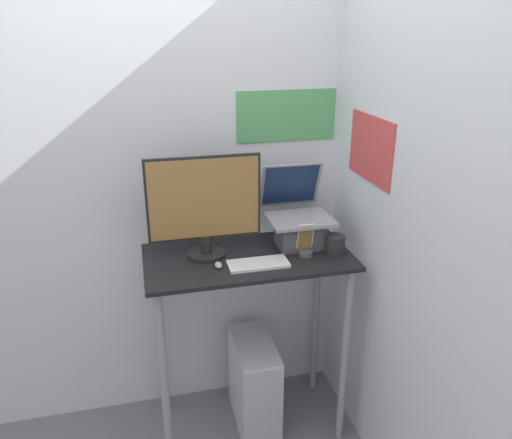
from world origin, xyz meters
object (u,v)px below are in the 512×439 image
keyboard (258,264)px  cell_phone (305,245)px  monitor (204,208)px  computer_tower (254,383)px  mouse (218,265)px  laptop (298,224)px

keyboard → cell_phone: size_ratio=1.75×
cell_phone → monitor: bearing=167.9°
keyboard → cell_phone: bearing=13.1°
monitor → keyboard: (0.22, -0.15, -0.24)m
keyboard → computer_tower: size_ratio=0.55×
keyboard → mouse: mouse is taller
laptop → keyboard: 0.32m
laptop → computer_tower: size_ratio=0.76×
mouse → cell_phone: (0.42, 0.04, 0.04)m
laptop → mouse: bearing=-159.3°
mouse → cell_phone: bearing=4.9°
mouse → cell_phone: cell_phone is taller
laptop → monitor: 0.48m
laptop → keyboard: size_ratio=1.39×
mouse → computer_tower: 0.81m
keyboard → computer_tower: keyboard is taller
computer_tower → laptop: bearing=13.9°
cell_phone → computer_tower: bearing=164.1°
monitor → mouse: 0.27m
monitor → cell_phone: 0.51m
laptop → mouse: size_ratio=7.11×
monitor → mouse: bearing=-75.4°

